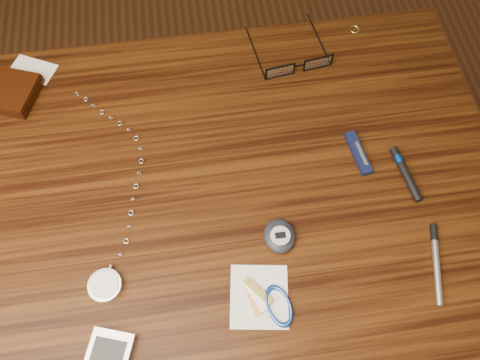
# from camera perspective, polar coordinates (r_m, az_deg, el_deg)

# --- Properties ---
(ground) EXTENTS (3.80, 3.80, 0.00)m
(ground) POSITION_cam_1_polar(r_m,az_deg,el_deg) (1.48, -2.17, -13.94)
(ground) COLOR #472814
(ground) RESTS_ON ground
(desk) EXTENTS (1.00, 0.70, 0.75)m
(desk) POSITION_cam_1_polar(r_m,az_deg,el_deg) (0.86, -3.64, -4.79)
(desk) COLOR #331908
(desk) RESTS_ON ground
(wallet_and_card) EXTENTS (0.16, 0.15, 0.02)m
(wallet_and_card) POSITION_cam_1_polar(r_m,az_deg,el_deg) (0.95, -26.63, 9.72)
(wallet_and_card) COLOR black
(wallet_and_card) RESTS_ON desk
(eyeglasses) EXTENTS (0.15, 0.15, 0.03)m
(eyeglasses) POSITION_cam_1_polar(r_m,az_deg,el_deg) (0.90, 7.03, 13.82)
(eyeglasses) COLOR black
(eyeglasses) RESTS_ON desk
(gold_ring) EXTENTS (0.02, 0.02, 0.00)m
(gold_ring) POSITION_cam_1_polar(r_m,az_deg,el_deg) (0.99, 13.80, 17.39)
(gold_ring) COLOR #D1C366
(gold_ring) RESTS_ON desk
(pocket_watch) EXTENTS (0.12, 0.39, 0.02)m
(pocket_watch) POSITION_cam_1_polar(r_m,az_deg,el_deg) (0.74, -15.98, -11.09)
(pocket_watch) COLOR silver
(pocket_watch) RESTS_ON desk
(pedometer) EXTENTS (0.05, 0.06, 0.02)m
(pedometer) POSITION_cam_1_polar(r_m,az_deg,el_deg) (0.73, 4.83, -6.80)
(pedometer) COLOR black
(pedometer) RESTS_ON desk
(notepad_keys) EXTENTS (0.11, 0.11, 0.01)m
(notepad_keys) POSITION_cam_1_polar(r_m,az_deg,el_deg) (0.71, 3.60, -14.55)
(notepad_keys) COLOR white
(notepad_keys) RESTS_ON desk
(pocket_knife) EXTENTS (0.03, 0.08, 0.01)m
(pocket_knife) POSITION_cam_1_polar(r_m,az_deg,el_deg) (0.82, 14.20, 3.21)
(pocket_knife) COLOR black
(pocket_knife) RESTS_ON desk
(silver_pen) EXTENTS (0.04, 0.13, 0.01)m
(silver_pen) POSITION_cam_1_polar(r_m,az_deg,el_deg) (0.78, 22.76, -8.65)
(silver_pen) COLOR #B0B0B5
(silver_pen) RESTS_ON desk
(black_blue_pen) EXTENTS (0.03, 0.10, 0.01)m
(black_blue_pen) POSITION_cam_1_polar(r_m,az_deg,el_deg) (0.82, 19.45, 0.93)
(black_blue_pen) COLOR black
(black_blue_pen) RESTS_ON desk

